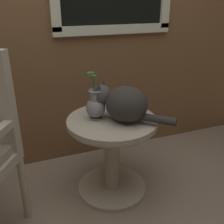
{
  "coord_description": "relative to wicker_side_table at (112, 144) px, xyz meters",
  "views": [
    {
      "loc": [
        -0.34,
        -1.28,
        1.3
      ],
      "look_at": [
        0.22,
        0.19,
        0.62
      ],
      "focal_mm": 42.36,
      "sensor_mm": 36.0,
      "label": 1
    }
  ],
  "objects": [
    {
      "name": "cat",
      "position": [
        0.06,
        -0.05,
        0.31
      ],
      "size": [
        0.44,
        0.42,
        0.24
      ],
      "color": "#33302D",
      "rests_on": "wicker_side_table"
    },
    {
      "name": "pewter_vase_with_ivy",
      "position": [
        -0.1,
        0.05,
        0.28
      ],
      "size": [
        0.13,
        0.13,
        0.32
      ],
      "color": "gray",
      "rests_on": "wicker_side_table"
    },
    {
      "name": "ground_plane",
      "position": [
        -0.22,
        -0.19,
        -0.38
      ],
      "size": [
        6.0,
        6.0,
        0.0
      ],
      "primitive_type": "plane",
      "color": "gray"
    },
    {
      "name": "wicker_side_table",
      "position": [
        0.0,
        0.0,
        0.0
      ],
      "size": [
        0.6,
        0.6,
        0.57
      ],
      "color": "#B2A893",
      "rests_on": "ground_plane"
    }
  ]
}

